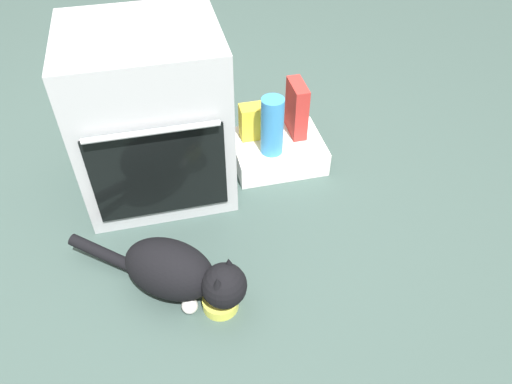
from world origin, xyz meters
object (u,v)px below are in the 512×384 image
at_px(food_bowl, 220,302).
at_px(water_bottle, 272,126).
at_px(oven, 151,115).
at_px(pantry_cabinet, 278,151).
at_px(cat, 179,272).
at_px(cereal_box, 297,109).
at_px(snack_bag, 252,122).

height_order(food_bowl, water_bottle, water_bottle).
relative_size(oven, pantry_cabinet, 1.75).
relative_size(cat, water_bottle, 2.27).
relative_size(cat, cereal_box, 2.43).
distance_m(cat, snack_bag, 0.92).
distance_m(pantry_cabinet, water_bottle, 0.23).
bearing_deg(food_bowl, cat, 144.13).
distance_m(oven, cereal_box, 0.73).
bearing_deg(water_bottle, oven, 175.10).
relative_size(oven, food_bowl, 5.61).
bearing_deg(cereal_box, pantry_cabinet, -150.26).
height_order(pantry_cabinet, food_bowl, pantry_cabinet).
distance_m(pantry_cabinet, cat, 0.93).
bearing_deg(snack_bag, food_bowl, -110.50).
xyz_separation_m(oven, snack_bag, (0.49, 0.09, -0.18)).
xyz_separation_m(food_bowl, water_bottle, (0.40, 0.74, 0.25)).
bearing_deg(snack_bag, pantry_cabinet, -31.47).
bearing_deg(cereal_box, oven, -173.34).
bearing_deg(food_bowl, snack_bag, 69.50).
relative_size(pantry_cabinet, water_bottle, 1.52).
height_order(water_bottle, snack_bag, water_bottle).
xyz_separation_m(pantry_cabinet, food_bowl, (-0.45, -0.81, -0.04)).
relative_size(oven, cat, 1.17).
relative_size(water_bottle, cereal_box, 1.07).
bearing_deg(snack_bag, water_bottle, -64.27).
height_order(oven, cereal_box, oven).
distance_m(oven, food_bowl, 0.89).
xyz_separation_m(oven, water_bottle, (0.55, -0.05, -0.12)).
relative_size(pantry_cabinet, cereal_box, 1.62).
bearing_deg(pantry_cabinet, water_bottle, -127.32).
bearing_deg(food_bowl, water_bottle, 61.82).
relative_size(oven, cereal_box, 2.84).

